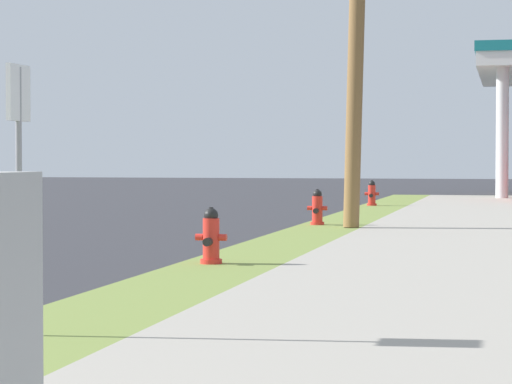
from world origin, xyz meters
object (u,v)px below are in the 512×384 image
at_px(fire_hydrant_fourth, 372,195).
at_px(fire_hydrant_second, 211,239).
at_px(street_sign_post, 19,142).
at_px(fire_hydrant_third, 317,209).

bearing_deg(fire_hydrant_fourth, fire_hydrant_second, -89.70).
bearing_deg(fire_hydrant_fourth, street_sign_post, -89.57).
height_order(fire_hydrant_third, fire_hydrant_fourth, same).
bearing_deg(fire_hydrant_third, fire_hydrant_second, -89.52).
bearing_deg(street_sign_post, fire_hydrant_fourth, 90.43).
distance_m(fire_hydrant_fourth, street_sign_post, 24.39).
relative_size(fire_hydrant_second, fire_hydrant_third, 1.00).
xyz_separation_m(fire_hydrant_fourth, street_sign_post, (0.18, -24.36, 1.19)).
relative_size(fire_hydrant_second, fire_hydrant_fourth, 1.00).
relative_size(fire_hydrant_second, street_sign_post, 0.35).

